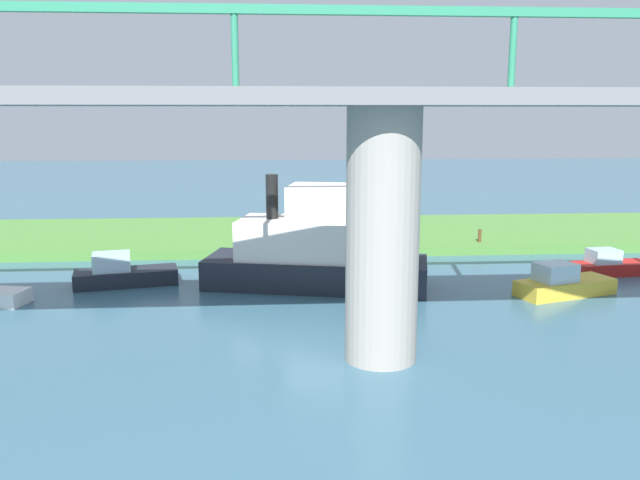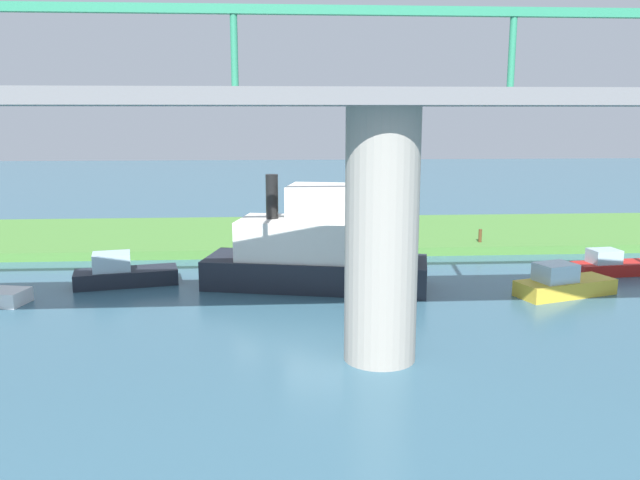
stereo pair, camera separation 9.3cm
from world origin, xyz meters
TOP-DOWN VIEW (x-y plane):
  - ground_plane at (0.00, 0.00)m, footprint 160.00×160.00m
  - grassy_bank at (0.00, -6.00)m, footprint 80.00×12.00m
  - bridge_pylon at (-1.07, 15.49)m, footprint 2.36×2.36m
  - bridge_span at (-1.07, 15.47)m, footprint 65.67×4.30m
  - person_on_bank at (-0.10, -1.22)m, footprint 0.42×0.42m
  - mooring_post at (-9.77, -1.41)m, footprint 0.20×0.20m
  - motorboat_white at (0.13, 6.26)m, footprint 10.78×5.58m
  - riverboat_paddlewheel at (9.63, 5.25)m, footprint 4.98×2.66m
  - motorboat_red at (-14.54, 4.84)m, footprint 4.06×1.83m
  - pontoon_yellow at (-10.44, 8.46)m, footprint 4.81×2.93m
  - marker_buoy at (-0.96, 11.18)m, footprint 0.50×0.50m

SIDE VIEW (x-z plane):
  - ground_plane at x=0.00m, z-range 0.00..0.00m
  - grassy_bank at x=0.00m, z-range 0.00..0.50m
  - marker_buoy at x=-0.96m, z-range 0.00..0.50m
  - motorboat_red at x=-14.54m, z-range -0.19..1.12m
  - pontoon_yellow at x=-10.44m, z-range -0.22..1.30m
  - riverboat_paddlewheel at x=9.63m, z-range -0.22..1.35m
  - mooring_post at x=-9.77m, z-range 0.50..1.27m
  - person_on_bank at x=-0.10m, z-range 0.51..1.90m
  - motorboat_white at x=0.13m, z-range -0.68..4.58m
  - bridge_pylon at x=-1.07m, z-range 0.00..8.25m
  - bridge_span at x=-1.07m, z-range 7.12..10.37m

